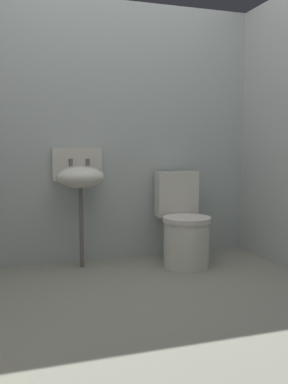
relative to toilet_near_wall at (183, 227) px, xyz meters
name	(u,v)px	position (x,y,z in m)	size (l,w,h in m)	color
ground_plane	(160,317)	(-0.55, -0.92, -0.36)	(3.00, 2.95, 0.08)	gray
wall_back	(109,133)	(-0.55, 0.40, 0.80)	(3.00, 0.10, 2.24)	#AFBAB5
toilet_near_wall	(183,227)	(0.00, 0.00, 0.00)	(0.43, 0.62, 0.78)	silver
sink	(80,177)	(-0.84, 0.19, 0.43)	(0.42, 0.35, 0.99)	#665F5C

